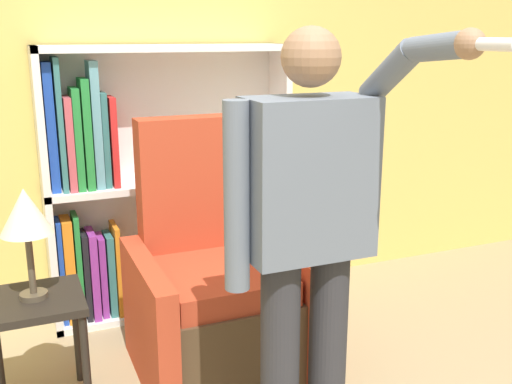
# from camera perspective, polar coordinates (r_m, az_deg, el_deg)

# --- Properties ---
(wall_back) EXTENTS (8.00, 0.06, 2.80)m
(wall_back) POSITION_cam_1_polar(r_m,az_deg,el_deg) (3.73, -10.81, 10.03)
(wall_back) COLOR #E0C160
(wall_back) RESTS_ON ground_plane
(bookcase) EXTENTS (1.48, 0.28, 1.64)m
(bookcase) POSITION_cam_1_polar(r_m,az_deg,el_deg) (3.66, -11.13, 0.34)
(bookcase) COLOR white
(bookcase) RESTS_ON ground_plane
(armchair) EXTENTS (0.83, 0.82, 1.28)m
(armchair) POSITION_cam_1_polar(r_m,az_deg,el_deg) (3.14, -3.97, -9.64)
(armchair) COLOR #4C3823
(armchair) RESTS_ON ground_plane
(person_standing) EXTENTS (0.61, 0.78, 1.72)m
(person_standing) POSITION_cam_1_polar(r_m,az_deg,el_deg) (2.20, 4.95, -3.75)
(person_standing) COLOR #2D2D33
(person_standing) RESTS_ON ground_plane
(side_table) EXTENTS (0.42, 0.42, 0.56)m
(side_table) POSITION_cam_1_polar(r_m,az_deg,el_deg) (2.92, -20.19, -11.25)
(side_table) COLOR black
(side_table) RESTS_ON ground_plane
(table_lamp) EXTENTS (0.22, 0.22, 0.50)m
(table_lamp) POSITION_cam_1_polar(r_m,az_deg,el_deg) (2.75, -21.09, -2.09)
(table_lamp) COLOR #4C4233
(table_lamp) RESTS_ON side_table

